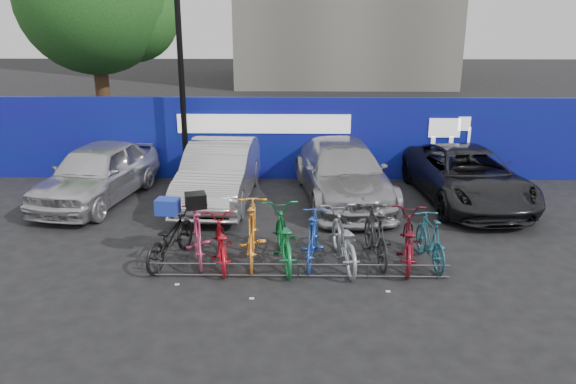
{
  "coord_description": "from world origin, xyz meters",
  "views": [
    {
      "loc": [
        -0.02,
        -10.05,
        4.74
      ],
      "look_at": [
        -0.23,
        2.0,
        0.85
      ],
      "focal_mm": 35.0,
      "sensor_mm": 36.0,
      "label": 1
    }
  ],
  "objects_px": {
    "car_0": "(97,173)",
    "bike_8": "(408,239)",
    "bike_3": "(252,231)",
    "bike_4": "(283,237)",
    "bike_9": "(430,240)",
    "bike_5": "(313,238)",
    "bike_7": "(376,235)",
    "lamppost": "(181,68)",
    "car_2": "(343,172)",
    "bike_1": "(197,234)",
    "bike_2": "(220,242)",
    "bike_rack": "(298,270)",
    "car_1": "(220,172)",
    "tree": "(101,1)",
    "car_3": "(467,176)",
    "bike_6": "(343,239)",
    "bike_0": "(170,238)"
  },
  "relations": [
    {
      "from": "tree",
      "to": "car_2",
      "type": "bearing_deg",
      "value": -37.19
    },
    {
      "from": "car_2",
      "to": "bike_3",
      "type": "bearing_deg",
      "value": -125.26
    },
    {
      "from": "car_0",
      "to": "bike_8",
      "type": "bearing_deg",
      "value": -16.31
    },
    {
      "from": "bike_rack",
      "to": "bike_8",
      "type": "bearing_deg",
      "value": 17.84
    },
    {
      "from": "lamppost",
      "to": "bike_4",
      "type": "distance_m",
      "value": 6.64
    },
    {
      "from": "bike_rack",
      "to": "bike_4",
      "type": "relative_size",
      "value": 2.69
    },
    {
      "from": "car_1",
      "to": "bike_8",
      "type": "bearing_deg",
      "value": -39.57
    },
    {
      "from": "car_1",
      "to": "bike_5",
      "type": "xyz_separation_m",
      "value": [
        2.32,
        -3.77,
        -0.25
      ]
    },
    {
      "from": "bike_2",
      "to": "bike_3",
      "type": "relative_size",
      "value": 0.87
    },
    {
      "from": "car_2",
      "to": "bike_9",
      "type": "bearing_deg",
      "value": -77.32
    },
    {
      "from": "car_3",
      "to": "bike_8",
      "type": "distance_m",
      "value": 4.42
    },
    {
      "from": "car_3",
      "to": "bike_7",
      "type": "xyz_separation_m",
      "value": [
        -2.82,
        -3.7,
        -0.14
      ]
    },
    {
      "from": "bike_7",
      "to": "bike_8",
      "type": "bearing_deg",
      "value": 161.9
    },
    {
      "from": "bike_9",
      "to": "lamppost",
      "type": "bearing_deg",
      "value": -48.83
    },
    {
      "from": "bike_9",
      "to": "bike_4",
      "type": "bearing_deg",
      "value": -6.04
    },
    {
      "from": "bike_1",
      "to": "bike_6",
      "type": "height_order",
      "value": "bike_1"
    },
    {
      "from": "bike_4",
      "to": "bike_8",
      "type": "xyz_separation_m",
      "value": [
        2.43,
        0.0,
        -0.03
      ]
    },
    {
      "from": "car_2",
      "to": "bike_1",
      "type": "bearing_deg",
      "value": -136.32
    },
    {
      "from": "lamppost",
      "to": "bike_9",
      "type": "distance_m",
      "value": 8.32
    },
    {
      "from": "bike_9",
      "to": "bike_7",
      "type": "bearing_deg",
      "value": -12.82
    },
    {
      "from": "bike_7",
      "to": "bike_5",
      "type": "bearing_deg",
      "value": -1.0
    },
    {
      "from": "bike_7",
      "to": "bike_8",
      "type": "height_order",
      "value": "bike_7"
    },
    {
      "from": "bike_4",
      "to": "bike_9",
      "type": "relative_size",
      "value": 1.25
    },
    {
      "from": "bike_1",
      "to": "bike_9",
      "type": "xyz_separation_m",
      "value": [
        4.56,
        -0.09,
        -0.05
      ]
    },
    {
      "from": "bike_1",
      "to": "bike_8",
      "type": "bearing_deg",
      "value": 165.31
    },
    {
      "from": "car_1",
      "to": "car_2",
      "type": "bearing_deg",
      "value": 5.65
    },
    {
      "from": "bike_2",
      "to": "bike_9",
      "type": "bearing_deg",
      "value": 170.07
    },
    {
      "from": "bike_rack",
      "to": "bike_3",
      "type": "bearing_deg",
      "value": 138.6
    },
    {
      "from": "bike_2",
      "to": "bike_4",
      "type": "relative_size",
      "value": 0.86
    },
    {
      "from": "bike_7",
      "to": "bike_9",
      "type": "height_order",
      "value": "bike_7"
    },
    {
      "from": "car_2",
      "to": "bike_4",
      "type": "distance_m",
      "value": 4.22
    },
    {
      "from": "tree",
      "to": "bike_8",
      "type": "relative_size",
      "value": 4.0
    },
    {
      "from": "bike_rack",
      "to": "car_2",
      "type": "height_order",
      "value": "car_2"
    },
    {
      "from": "car_3",
      "to": "bike_0",
      "type": "xyz_separation_m",
      "value": [
        -6.88,
        -3.79,
        -0.19
      ]
    },
    {
      "from": "car_0",
      "to": "bike_1",
      "type": "distance_m",
      "value": 4.85
    },
    {
      "from": "car_1",
      "to": "bike_0",
      "type": "bearing_deg",
      "value": -94.85
    },
    {
      "from": "bike_4",
      "to": "bike_5",
      "type": "relative_size",
      "value": 1.19
    },
    {
      "from": "car_2",
      "to": "bike_2",
      "type": "distance_m",
      "value": 4.85
    },
    {
      "from": "bike_2",
      "to": "bike_3",
      "type": "bearing_deg",
      "value": -173.31
    },
    {
      "from": "bike_3",
      "to": "bike_8",
      "type": "relative_size",
      "value": 1.04
    },
    {
      "from": "bike_5",
      "to": "tree",
      "type": "bearing_deg",
      "value": -47.28
    },
    {
      "from": "bike_8",
      "to": "bike_3",
      "type": "bearing_deg",
      "value": 7.33
    },
    {
      "from": "tree",
      "to": "bike_9",
      "type": "relative_size",
      "value": 4.7
    },
    {
      "from": "car_1",
      "to": "car_2",
      "type": "relative_size",
      "value": 0.91
    },
    {
      "from": "bike_3",
      "to": "bike_9",
      "type": "xyz_separation_m",
      "value": [
        3.48,
        -0.1,
        -0.11
      ]
    },
    {
      "from": "bike_rack",
      "to": "bike_2",
      "type": "relative_size",
      "value": 3.15
    },
    {
      "from": "bike_rack",
      "to": "bike_6",
      "type": "distance_m",
      "value": 1.14
    },
    {
      "from": "bike_rack",
      "to": "bike_8",
      "type": "distance_m",
      "value": 2.27
    },
    {
      "from": "bike_5",
      "to": "bike_8",
      "type": "bearing_deg",
      "value": -172.91
    },
    {
      "from": "bike_rack",
      "to": "bike_8",
      "type": "xyz_separation_m",
      "value": [
        2.14,
        0.69,
        0.35
      ]
    }
  ]
}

